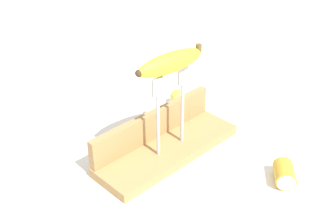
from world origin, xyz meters
TOP-DOWN VIEW (x-y plane):
  - ground_plane at (0.00, 0.00)m, footprint 3.00×3.00m
  - wooden_board at (0.00, 0.00)m, footprint 0.33×0.11m
  - board_backstop at (0.00, 0.05)m, footprint 0.32×0.02m
  - fork_stand_center at (0.00, -0.01)m, footprint 0.10×0.01m
  - banana_raised_center at (-0.00, -0.01)m, footprint 0.16×0.05m
  - fork_fallen_near at (0.42, 0.16)m, footprint 0.15×0.12m
  - banana_chunk_near at (0.16, 0.12)m, footprint 0.06×0.06m
  - banana_chunk_far at (0.10, -0.22)m, footprint 0.07×0.07m

SIDE VIEW (x-z plane):
  - ground_plane at x=0.00m, z-range 0.00..0.00m
  - fork_fallen_near at x=0.42m, z-range 0.00..0.01m
  - wooden_board at x=0.00m, z-range 0.00..0.02m
  - banana_chunk_near at x=0.16m, z-range 0.00..0.04m
  - banana_chunk_far at x=0.10m, z-range 0.00..0.04m
  - board_backstop at x=0.00m, z-range 0.02..0.08m
  - fork_stand_center at x=0.00m, z-range 0.04..0.21m
  - banana_raised_center at x=0.00m, z-range 0.20..0.24m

